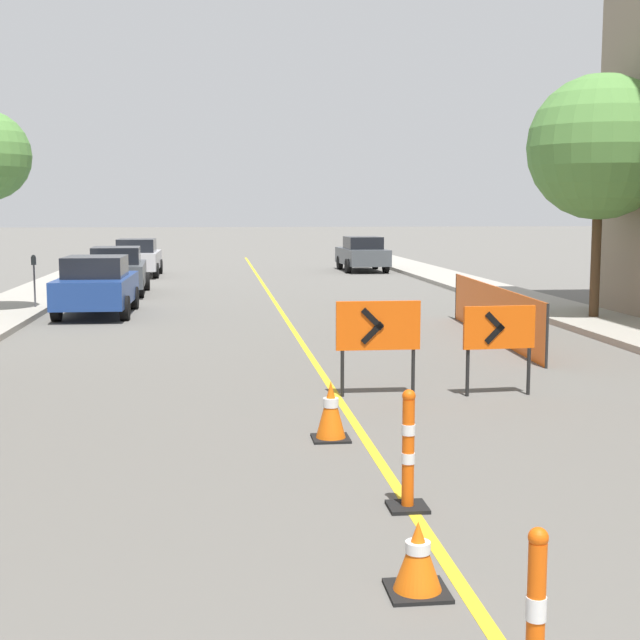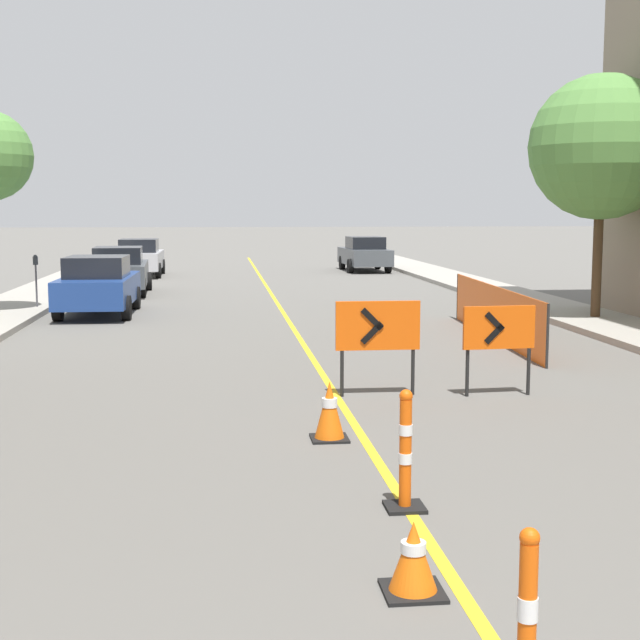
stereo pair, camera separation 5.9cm
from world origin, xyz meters
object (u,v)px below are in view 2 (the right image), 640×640
traffic_cone_second (413,558)px  delineator_post_rear (405,458)px  arrow_barricade_secondary (499,332)px  traffic_cone_third (329,411)px  arrow_barricade_primary (378,329)px  parked_car_curb_mid (119,270)px  street_tree_right_near (602,147)px  parked_car_curb_far (140,257)px  parked_car_curb_near (98,285)px  parking_meter_far_curb (36,270)px  parked_car_opposite_side (365,254)px

traffic_cone_second → delineator_post_rear: delineator_post_rear is taller
delineator_post_rear → arrow_barricade_secondary: arrow_barricade_secondary is taller
traffic_cone_third → arrow_barricade_primary: (1.05, 2.51, 0.66)m
traffic_cone_third → arrow_barricade_primary: arrow_barricade_primary is taller
arrow_barricade_secondary → parked_car_curb_mid: size_ratio=0.31×
delineator_post_rear → street_tree_right_near: 15.84m
delineator_post_rear → parked_car_curb_far: size_ratio=0.27×
parked_car_curb_near → parking_meter_far_curb: parked_car_curb_near is taller
traffic_cone_third → parked_car_opposite_side: bearing=79.8°
parking_meter_far_curb → arrow_barricade_primary: bearing=-58.6°
delineator_post_rear → arrow_barricade_primary: 5.20m
street_tree_right_near → arrow_barricade_secondary: bearing=-121.9°
traffic_cone_second → street_tree_right_near: (8.01, 15.14, 4.07)m
parked_car_curb_near → parking_meter_far_curb: 2.04m
delineator_post_rear → parked_car_curb_mid: (-5.03, 22.33, 0.30)m
traffic_cone_second → parked_car_curb_far: (-4.73, 32.35, 0.53)m
traffic_cone_third → arrow_barricade_primary: 2.80m
traffic_cone_second → parked_car_curb_mid: parked_car_curb_mid is taller
parked_car_opposite_side → street_tree_right_near: bearing=-84.0°
parked_car_curb_mid → parked_car_opposite_side: (10.01, 10.20, 0.00)m
traffic_cone_third → parking_meter_far_curb: bearing=113.5°
parked_car_curb_far → parking_meter_far_curb: size_ratio=2.99×
traffic_cone_third → parked_car_curb_mid: size_ratio=0.17×
traffic_cone_second → traffic_cone_third: size_ratio=0.75×
delineator_post_rear → parked_car_curb_near: parked_car_curb_near is taller
arrow_barricade_primary → parked_car_curb_far: (-5.71, 25.39, -0.23)m
parked_car_curb_mid → parked_car_curb_far: same height
traffic_cone_second → arrow_barricade_secondary: (2.80, 6.76, 0.72)m
parking_meter_far_curb → parked_car_opposite_side: bearing=52.6°
traffic_cone_third → parked_car_curb_mid: 20.25m
parked_car_curb_far → street_tree_right_near: 21.70m
arrow_barricade_secondary → traffic_cone_second: bearing=-116.2°
delineator_post_rear → traffic_cone_third: bearing=98.5°
traffic_cone_second → traffic_cone_third: bearing=90.8°
traffic_cone_second → delineator_post_rear: bearing=79.9°
parked_car_curb_near → parked_car_opposite_side: (9.91, 16.20, 0.00)m
parked_car_curb_mid → parked_car_curb_near: bearing=-91.8°
arrow_barricade_primary → parked_car_curb_mid: (-5.69, 17.20, -0.23)m
arrow_barricade_primary → arrow_barricade_secondary: arrow_barricade_primary is taller
arrow_barricade_primary → parked_car_curb_far: bearing=103.2°
parked_car_curb_near → street_tree_right_near: bearing=-12.7°
traffic_cone_second → parked_car_curb_far: parked_car_curb_far is taller
arrow_barricade_primary → parked_car_curb_near: 12.51m
parked_car_curb_near → street_tree_right_near: street_tree_right_near is taller
parked_car_curb_near → parked_car_opposite_side: same height
parked_car_curb_near → street_tree_right_near: 13.45m
parked_car_curb_far → street_tree_right_near: (12.74, -17.21, 3.54)m
parked_car_opposite_side → traffic_cone_third: bearing=-102.2°
traffic_cone_third → arrow_barricade_secondary: (2.87, 2.30, 0.62)m
arrow_barricade_primary → traffic_cone_third: bearing=-112.1°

